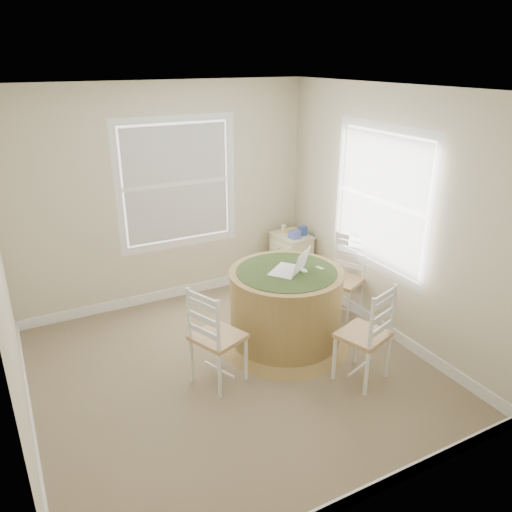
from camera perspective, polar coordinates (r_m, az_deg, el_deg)
room at (r=4.57m, az=-1.96°, el=2.17°), size 3.64×3.64×2.64m
round_table at (r=5.17m, az=3.41°, el=-5.63°), size 1.34×1.34×0.84m
chair_left at (r=4.59m, az=-4.37°, el=-9.15°), size 0.53×0.54×0.95m
chair_near at (r=4.72m, az=12.15°, el=-8.74°), size 0.53×0.51×0.95m
chair_right at (r=5.75m, az=9.77°, el=-2.71°), size 0.54×0.55×0.95m
laptop at (r=4.98m, az=3.89°, el=-1.46°), size 0.48×0.47×0.25m
mouse at (r=5.01m, az=5.43°, el=-1.67°), size 0.09×0.12×0.04m
phone at (r=5.10m, az=7.29°, el=-1.40°), size 0.06×0.10×0.02m
keys at (r=5.20m, az=5.12°, el=-0.78°), size 0.07×0.06×0.02m
corner_chest at (r=6.59m, az=4.00°, el=-0.37°), size 0.43×0.55×0.69m
tissue_box at (r=6.33m, az=4.41°, el=2.50°), size 0.13×0.13×0.10m
box_yellow at (r=6.51m, az=4.05°, el=2.89°), size 0.16×0.11×0.06m
box_blue at (r=6.44m, az=5.28°, el=2.90°), size 0.09×0.09×0.12m
cup_cream at (r=6.55m, az=3.26°, el=3.14°), size 0.07×0.07×0.09m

